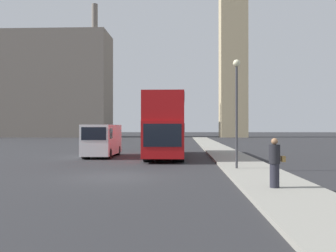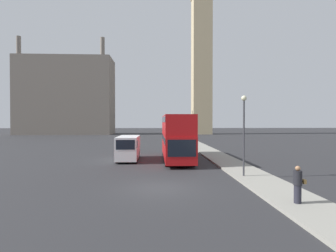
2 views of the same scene
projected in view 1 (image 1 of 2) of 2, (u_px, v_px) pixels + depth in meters
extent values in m
plane|color=#28282B|center=(115.00, 177.00, 16.60)|extent=(300.00, 300.00, 0.00)
cube|color=gray|center=(261.00, 176.00, 16.34)|extent=(2.80, 120.00, 0.15)
cube|color=tan|center=(233.00, 41.00, 82.97)|extent=(5.81, 5.81, 42.92)
cube|color=slate|center=(47.00, 85.00, 85.34)|extent=(28.36, 10.70, 23.53)
cylinder|color=slate|center=(95.00, 16.00, 80.36)|extent=(1.28, 1.28, 5.18)
cube|color=#B71114|center=(166.00, 137.00, 27.50)|extent=(2.58, 10.92, 2.28)
cube|color=#B71114|center=(166.00, 109.00, 27.51)|extent=(2.58, 10.71, 1.85)
cube|color=black|center=(166.00, 128.00, 27.51)|extent=(2.62, 10.49, 0.55)
cube|color=black|center=(166.00, 102.00, 27.51)|extent=(2.62, 10.27, 0.55)
cube|color=black|center=(162.00, 135.00, 22.03)|extent=(2.27, 0.03, 1.37)
cylinder|color=black|center=(149.00, 153.00, 23.72)|extent=(0.72, 1.16, 1.16)
cylinder|color=black|center=(178.00, 153.00, 23.64)|extent=(0.72, 1.16, 1.16)
cylinder|color=black|center=(157.00, 147.00, 31.36)|extent=(0.72, 1.16, 1.16)
cylinder|color=black|center=(180.00, 147.00, 31.28)|extent=(0.72, 1.16, 1.16)
cube|color=white|center=(102.00, 139.00, 27.78)|extent=(1.98, 5.37, 2.18)
cube|color=black|center=(94.00, 134.00, 25.09)|extent=(1.69, 0.02, 0.87)
cube|color=black|center=(97.00, 133.00, 26.04)|extent=(2.01, 0.97, 0.70)
cylinder|color=black|center=(86.00, 154.00, 25.98)|extent=(0.50, 0.75, 0.75)
cylinder|color=black|center=(107.00, 154.00, 25.92)|extent=(0.50, 0.75, 0.75)
cylinder|color=black|center=(98.00, 150.00, 29.63)|extent=(0.50, 0.75, 0.75)
cylinder|color=black|center=(117.00, 150.00, 29.57)|extent=(0.50, 0.75, 0.75)
cylinder|color=#23232D|center=(275.00, 176.00, 12.71)|extent=(0.32, 0.32, 0.82)
cylinder|color=black|center=(275.00, 154.00, 12.71)|extent=(0.37, 0.37, 0.65)
sphere|color=#9E704C|center=(275.00, 141.00, 12.72)|extent=(0.22, 0.22, 0.22)
cube|color=olive|center=(283.00, 159.00, 12.70)|extent=(0.12, 0.24, 0.20)
cylinder|color=#38383D|center=(237.00, 117.00, 18.74)|extent=(0.12, 0.12, 5.09)
sphere|color=beige|center=(237.00, 63.00, 18.74)|extent=(0.36, 0.36, 0.36)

